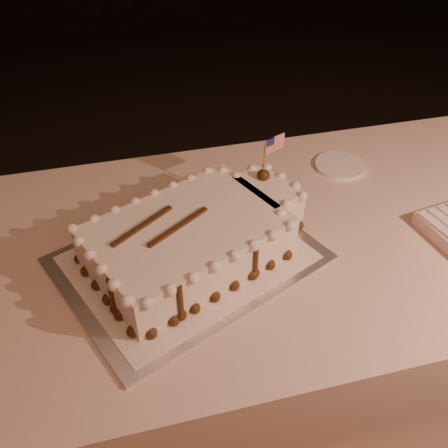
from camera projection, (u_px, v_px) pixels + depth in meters
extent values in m
cube|color=beige|center=(296.00, 328.00, 1.41)|extent=(2.40, 0.80, 0.75)
cube|color=silver|center=(188.00, 259.00, 1.08)|extent=(0.63, 0.57, 0.01)
cube|color=white|center=(188.00, 257.00, 1.08)|extent=(0.57, 0.51, 0.00)
cube|color=white|center=(187.00, 241.00, 1.05)|extent=(0.46, 0.39, 0.09)
cube|color=white|center=(267.00, 201.00, 1.15)|extent=(0.14, 0.17, 0.09)
sphere|color=#4A2A12|center=(151.00, 333.00, 0.91)|extent=(0.02, 0.02, 0.02)
sphere|color=#4A2A12|center=(173.00, 320.00, 0.93)|extent=(0.02, 0.02, 0.02)
sphere|color=#4A2A12|center=(194.00, 308.00, 0.96)|extent=(0.02, 0.02, 0.02)
sphere|color=#4A2A12|center=(214.00, 296.00, 0.98)|extent=(0.02, 0.02, 0.02)
sphere|color=#4A2A12|center=(234.00, 285.00, 1.00)|extent=(0.02, 0.02, 0.02)
sphere|color=#4A2A12|center=(252.00, 275.00, 1.02)|extent=(0.02, 0.02, 0.02)
sphere|color=#4A2A12|center=(270.00, 265.00, 1.05)|extent=(0.02, 0.02, 0.02)
sphere|color=#4A2A12|center=(287.00, 255.00, 1.07)|extent=(0.02, 0.02, 0.02)
sphere|color=#4A2A12|center=(278.00, 243.00, 1.10)|extent=(0.02, 0.02, 0.02)
sphere|color=#4A2A12|center=(283.00, 234.00, 1.12)|extent=(0.02, 0.02, 0.02)
sphere|color=#4A2A12|center=(299.00, 225.00, 1.15)|extent=(0.02, 0.02, 0.02)
sphere|color=#4A2A12|center=(292.00, 215.00, 1.17)|extent=(0.02, 0.02, 0.02)
sphere|color=#4A2A12|center=(278.00, 205.00, 1.20)|extent=(0.02, 0.02, 0.02)
sphere|color=#4A2A12|center=(265.00, 196.00, 1.23)|extent=(0.02, 0.02, 0.02)
sphere|color=#4A2A12|center=(251.00, 197.00, 1.23)|extent=(0.02, 0.02, 0.02)
sphere|color=#4A2A12|center=(235.00, 204.00, 1.20)|extent=(0.02, 0.02, 0.02)
sphere|color=#4A2A12|center=(222.00, 199.00, 1.22)|extent=(0.02, 0.02, 0.02)
sphere|color=#4A2A12|center=(208.00, 200.00, 1.22)|extent=(0.02, 0.02, 0.02)
sphere|color=#4A2A12|center=(192.00, 207.00, 1.20)|extent=(0.02, 0.02, 0.02)
sphere|color=#4A2A12|center=(175.00, 215.00, 1.17)|extent=(0.02, 0.02, 0.02)
sphere|color=#4A2A12|center=(157.00, 223.00, 1.15)|extent=(0.02, 0.02, 0.02)
sphere|color=#4A2A12|center=(139.00, 231.00, 1.13)|extent=(0.02, 0.02, 0.02)
sphere|color=#4A2A12|center=(120.00, 240.00, 1.11)|extent=(0.02, 0.02, 0.02)
sphere|color=#4A2A12|center=(100.00, 249.00, 1.08)|extent=(0.02, 0.02, 0.02)
sphere|color=#4A2A12|center=(80.00, 259.00, 1.06)|extent=(0.02, 0.02, 0.02)
sphere|color=#4A2A12|center=(86.00, 271.00, 1.03)|extent=(0.02, 0.02, 0.02)
sphere|color=#4A2A12|center=(97.00, 285.00, 1.00)|extent=(0.02, 0.02, 0.02)
sphere|color=#4A2A12|center=(108.00, 299.00, 0.97)|extent=(0.02, 0.02, 0.02)
sphere|color=#4A2A12|center=(120.00, 315.00, 0.94)|extent=(0.02, 0.02, 0.02)
sphere|color=#4A2A12|center=(133.00, 331.00, 0.92)|extent=(0.02, 0.02, 0.02)
sphere|color=white|center=(146.00, 303.00, 0.86)|extent=(0.02, 0.02, 0.02)
sphere|color=white|center=(170.00, 291.00, 0.88)|extent=(0.02, 0.02, 0.02)
sphere|color=white|center=(193.00, 278.00, 0.90)|extent=(0.02, 0.02, 0.02)
sphere|color=white|center=(214.00, 267.00, 0.93)|extent=(0.02, 0.02, 0.02)
sphere|color=white|center=(234.00, 256.00, 0.95)|extent=(0.02, 0.02, 0.02)
sphere|color=white|center=(254.00, 245.00, 0.97)|extent=(0.02, 0.02, 0.02)
sphere|color=white|center=(272.00, 235.00, 0.99)|extent=(0.02, 0.02, 0.02)
sphere|color=white|center=(290.00, 226.00, 1.02)|extent=(0.02, 0.02, 0.02)
sphere|color=white|center=(280.00, 214.00, 1.04)|extent=(0.02, 0.02, 0.02)
sphere|color=white|center=(286.00, 205.00, 1.07)|extent=(0.02, 0.02, 0.02)
sphere|color=white|center=(302.00, 197.00, 1.09)|extent=(0.02, 0.02, 0.02)
sphere|color=white|center=(295.00, 187.00, 1.12)|extent=(0.02, 0.02, 0.02)
sphere|color=white|center=(281.00, 177.00, 1.15)|extent=(0.02, 0.02, 0.02)
sphere|color=white|center=(267.00, 168.00, 1.18)|extent=(0.02, 0.02, 0.02)
sphere|color=white|center=(252.00, 169.00, 1.17)|extent=(0.02, 0.02, 0.02)
sphere|color=white|center=(236.00, 176.00, 1.15)|extent=(0.02, 0.02, 0.02)
sphere|color=white|center=(222.00, 172.00, 1.17)|extent=(0.02, 0.02, 0.02)
sphere|color=white|center=(207.00, 172.00, 1.17)|extent=(0.02, 0.02, 0.02)
sphere|color=white|center=(190.00, 179.00, 1.14)|extent=(0.02, 0.02, 0.02)
sphere|color=white|center=(173.00, 187.00, 1.12)|extent=(0.02, 0.02, 0.02)
sphere|color=white|center=(154.00, 194.00, 1.10)|extent=(0.02, 0.02, 0.02)
sphere|color=white|center=(135.00, 203.00, 1.08)|extent=(0.02, 0.02, 0.02)
sphere|color=white|center=(115.00, 211.00, 1.05)|extent=(0.02, 0.02, 0.02)
sphere|color=white|center=(94.00, 220.00, 1.03)|extent=(0.02, 0.02, 0.02)
sphere|color=white|center=(72.00, 229.00, 1.01)|extent=(0.02, 0.02, 0.02)
sphere|color=white|center=(79.00, 242.00, 0.98)|extent=(0.02, 0.02, 0.02)
sphere|color=white|center=(90.00, 255.00, 0.95)|extent=(0.02, 0.02, 0.02)
sphere|color=white|center=(101.00, 270.00, 0.92)|extent=(0.02, 0.02, 0.02)
sphere|color=white|center=(114.00, 285.00, 0.89)|extent=(0.02, 0.02, 0.02)
sphere|color=white|center=(127.00, 301.00, 0.86)|extent=(0.02, 0.02, 0.02)
cylinder|color=#4A2A12|center=(180.00, 302.00, 0.92)|extent=(0.01, 0.01, 0.09)
sphere|color=#4A2A12|center=(181.00, 315.00, 0.94)|extent=(0.02, 0.02, 0.02)
cylinder|color=#4A2A12|center=(255.00, 260.00, 1.00)|extent=(0.01, 0.01, 0.09)
sphere|color=#4A2A12|center=(254.00, 273.00, 1.03)|extent=(0.02, 0.02, 0.02)
cylinder|color=#4A2A12|center=(282.00, 221.00, 1.09)|extent=(0.01, 0.01, 0.09)
sphere|color=#4A2A12|center=(281.00, 234.00, 1.12)|extent=(0.02, 0.02, 0.02)
cylinder|color=#4A2A12|center=(271.00, 186.00, 1.19)|extent=(0.01, 0.01, 0.09)
sphere|color=#4A2A12|center=(270.00, 198.00, 1.22)|extent=(0.02, 0.02, 0.02)
cylinder|color=#4A2A12|center=(218.00, 183.00, 1.20)|extent=(0.01, 0.01, 0.09)
sphere|color=#4A2A12|center=(218.00, 195.00, 1.23)|extent=(0.02, 0.02, 0.02)
cylinder|color=#4A2A12|center=(154.00, 211.00, 1.12)|extent=(0.01, 0.01, 0.09)
sphere|color=#4A2A12|center=(155.00, 223.00, 1.15)|extent=(0.02, 0.02, 0.02)
cylinder|color=#4A2A12|center=(79.00, 244.00, 1.04)|extent=(0.01, 0.01, 0.09)
sphere|color=#4A2A12|center=(82.00, 257.00, 1.06)|extent=(0.02, 0.02, 0.02)
cylinder|color=#4A2A12|center=(113.00, 295.00, 0.93)|extent=(0.01, 0.01, 0.09)
sphere|color=#4A2A12|center=(115.00, 308.00, 0.95)|extent=(0.02, 0.02, 0.02)
cube|color=#4A2A12|center=(142.00, 225.00, 1.01)|extent=(0.14, 0.10, 0.01)
cube|color=#4A2A12|center=(178.00, 226.00, 1.00)|extent=(0.14, 0.10, 0.01)
sphere|color=#4A2A12|center=(263.00, 175.00, 1.14)|extent=(0.03, 0.03, 0.03)
cylinder|color=#A27F45|center=(264.00, 162.00, 1.11)|extent=(0.00, 0.00, 0.11)
cube|color=red|center=(275.00, 144.00, 1.10)|extent=(0.05, 0.02, 0.04)
cube|color=navy|center=(270.00, 142.00, 1.09)|extent=(0.02, 0.01, 0.02)
cube|color=white|center=(445.00, 233.00, 1.09)|extent=(0.04, 0.16, 0.01)
cylinder|color=white|center=(340.00, 166.00, 1.35)|extent=(0.14, 0.14, 0.01)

